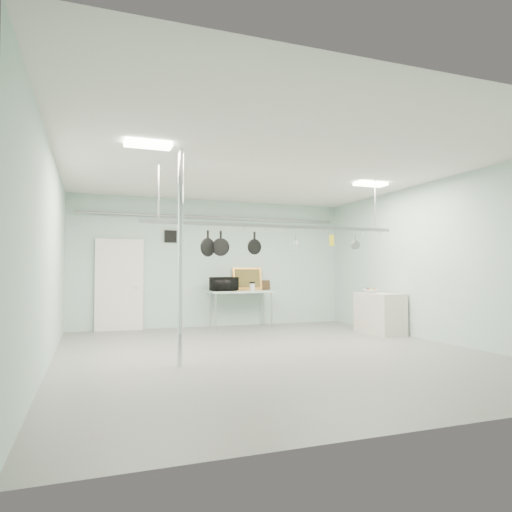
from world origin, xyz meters
name	(u,v)px	position (x,y,z in m)	size (l,w,h in m)	color
floor	(272,352)	(0.00, 0.00, 0.00)	(8.00, 8.00, 0.00)	gray
ceiling	(272,167)	(0.00, 0.00, 3.19)	(7.00, 8.00, 0.02)	silver
back_wall	(214,263)	(0.00, 3.99, 1.60)	(7.00, 0.02, 3.20)	#AACCC2
right_wall	(436,261)	(3.49, 0.00, 1.60)	(0.02, 8.00, 3.20)	#AACCC2
door	(119,286)	(-2.30, 3.94, 1.05)	(1.10, 0.10, 2.20)	silver
wall_vent	(171,236)	(-1.10, 3.97, 2.25)	(0.30, 0.04, 0.30)	black
conduit_pipe	(215,218)	(0.00, 3.90, 2.75)	(0.07, 0.07, 6.60)	gray
chrome_pole	(180,257)	(-1.70, -0.60, 1.60)	(0.08, 0.08, 3.20)	silver
prep_table	(241,294)	(0.60, 3.60, 0.83)	(1.60, 0.70, 0.91)	#B2D1BB
side_cabinet	(380,313)	(3.15, 1.40, 0.45)	(0.60, 1.20, 0.90)	beige
pot_rack	(276,224)	(0.20, 0.30, 2.23)	(4.80, 0.06, 1.00)	#B7B7BC
light_panel_left	(148,145)	(-2.20, -0.80, 3.16)	(0.65, 0.30, 0.05)	white
light_panel_right	(371,184)	(2.40, 0.60, 3.16)	(0.65, 0.30, 0.05)	white
microwave	(224,284)	(0.14, 3.53, 1.08)	(0.62, 0.42, 0.34)	black
coffee_canister	(252,287)	(0.85, 3.45, 1.00)	(0.13, 0.13, 0.18)	silver
painting_large	(247,279)	(0.87, 3.90, 1.20)	(0.78, 0.05, 0.58)	orange
painting_small	(264,285)	(1.35, 3.90, 1.03)	(0.30, 0.04, 0.25)	#352412
fruit_bowl	(371,291)	(3.09, 1.66, 0.94)	(0.33, 0.33, 0.08)	silver
skillet_left	(208,243)	(-1.07, 0.30, 1.86)	(0.32, 0.06, 0.44)	black
skillet_mid	(221,243)	(-0.84, 0.30, 1.87)	(0.30, 0.06, 0.43)	black
skillet_right	(254,243)	(-0.22, 0.30, 1.89)	(0.27, 0.06, 0.38)	black
whisk	(295,242)	(0.57, 0.30, 1.91)	(0.16, 0.16, 0.34)	silver
grater	(332,240)	(1.33, 0.30, 1.97)	(0.09, 0.02, 0.23)	orange
saucepan	(355,242)	(1.84, 0.30, 1.94)	(0.15, 0.10, 0.29)	#AEAEB2
fruit_cluster	(371,289)	(3.09, 1.66, 0.98)	(0.24, 0.24, 0.09)	#A8270F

